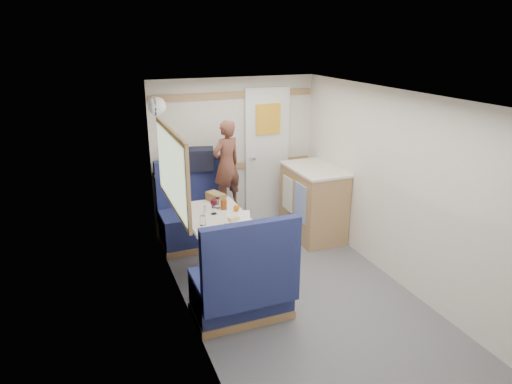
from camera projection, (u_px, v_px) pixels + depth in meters
name	position (u px, v px, depth m)	size (l,w,h in m)	color
floor	(312.00, 310.00, 4.37)	(4.50, 4.50, 0.00)	#515156
ceiling	(322.00, 100.00, 3.71)	(4.50, 4.50, 0.00)	silver
wall_back	(235.00, 155.00, 6.02)	(2.20, 0.02, 2.00)	silver
wall_left	(196.00, 233.00, 3.66)	(0.02, 4.50, 2.00)	silver
wall_right	(417.00, 198.00, 4.42)	(0.02, 4.50, 2.00)	silver
oak_trim_low	(235.00, 166.00, 6.05)	(2.15, 0.02, 0.08)	#9B7746
oak_trim_high	(234.00, 95.00, 5.75)	(2.15, 0.02, 0.08)	#9B7746
side_window	(171.00, 170.00, 4.47)	(0.04, 1.30, 0.72)	#ABBB9E
rear_door	(267.00, 154.00, 6.16)	(0.62, 0.12, 1.86)	white
dinette_table	(215.00, 227.00, 4.84)	(0.62, 0.92, 0.72)	white
bench_far	(196.00, 221.00, 5.69)	(0.90, 0.59, 1.05)	navy
bench_near	(243.00, 289.00, 4.17)	(0.90, 0.59, 1.05)	navy
ledge	(189.00, 171.00, 5.72)	(0.90, 0.14, 0.04)	#9B7746
dome_light	(157.00, 106.00, 5.07)	(0.20, 0.20, 0.20)	white
galley_counter	(313.00, 202.00, 5.86)	(0.57, 0.92, 0.92)	#9B7746
person	(226.00, 165.00, 5.57)	(0.40, 0.26, 1.09)	brown
duffel_bag	(192.00, 159.00, 5.69)	(0.54, 0.26, 0.26)	black
tray	(238.00, 217.00, 4.69)	(0.25, 0.33, 0.02)	white
orange_fruit	(236.00, 208.00, 4.81)	(0.07, 0.07, 0.07)	orange
cheese_block	(234.00, 219.00, 4.57)	(0.11, 0.06, 0.04)	#E9D886
wine_glass	(214.00, 203.00, 4.75)	(0.08, 0.08, 0.17)	white
tumbler_left	(203.00, 220.00, 4.49)	(0.06, 0.06, 0.10)	white
tumbler_right	(217.00, 203.00, 4.95)	(0.07, 0.07, 0.11)	white
beer_glass	(224.00, 205.00, 4.90)	(0.07, 0.07, 0.11)	brown
pepper_grinder	(213.00, 204.00, 4.95)	(0.03, 0.03, 0.09)	black
salt_grinder	(205.00, 208.00, 4.83)	(0.03, 0.03, 0.08)	silver
bread_loaf	(216.00, 197.00, 5.15)	(0.12, 0.23, 0.10)	olive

